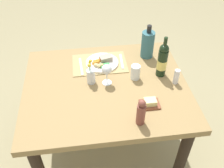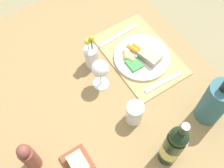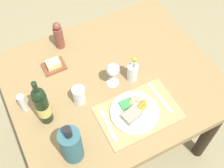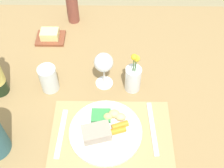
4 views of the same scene
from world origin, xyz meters
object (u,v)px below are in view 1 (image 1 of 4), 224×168
at_px(cooler_bottle, 148,44).
at_px(fork, 122,61).
at_px(water_tumbler, 135,73).
at_px(butter_dish, 150,103).
at_px(wine_glass, 107,70).
at_px(dining_table, 106,96).
at_px(flower_vase, 91,75).
at_px(pepper_mill, 141,112).
at_px(knife, 81,66).
at_px(dinner_plate, 102,62).
at_px(wine_bottle, 162,60).
at_px(salt_shaker, 176,77).

bearing_deg(cooler_bottle, fork, 14.44).
height_order(water_tumbler, butter_dish, water_tumbler).
bearing_deg(wine_glass, dining_table, 61.13).
bearing_deg(fork, flower_vase, 42.14).
bearing_deg(dining_table, fork, -121.67).
bearing_deg(pepper_mill, knife, -60.67).
bearing_deg(wine_glass, flower_vase, -10.70).
relative_size(dining_table, dinner_plate, 4.59).
distance_m(knife, wine_glass, 0.30).
height_order(fork, flower_vase, flower_vase).
distance_m(dining_table, wine_bottle, 0.49).
xyz_separation_m(dining_table, fork, (-0.16, -0.25, 0.12)).
relative_size(cooler_bottle, wine_glass, 1.74).
relative_size(fork, knife, 0.90).
xyz_separation_m(dinner_plate, fork, (-0.16, -0.01, -0.01)).
height_order(salt_shaker, wine_bottle, wine_bottle).
distance_m(dining_table, fork, 0.32).
height_order(salt_shaker, cooler_bottle, cooler_bottle).
relative_size(wine_bottle, wine_glass, 2.00).
height_order(fork, salt_shaker, salt_shaker).
bearing_deg(fork, cooler_bottle, -162.84).
relative_size(dinner_plate, knife, 1.19).
relative_size(flower_vase, salt_shaker, 1.68).
height_order(dinner_plate, water_tumbler, water_tumbler).
height_order(flower_vase, butter_dish, flower_vase).
relative_size(dinner_plate, cooler_bottle, 0.92).
bearing_deg(knife, dinner_plate, -177.68).
xyz_separation_m(fork, salt_shaker, (-0.35, 0.30, 0.05)).
bearing_deg(cooler_bottle, water_tumbler, 60.64).
relative_size(fork, wine_glass, 1.20).
distance_m(cooler_bottle, butter_dish, 0.57).
height_order(pepper_mill, water_tumbler, pepper_mill).
xyz_separation_m(knife, flower_vase, (-0.07, 0.19, 0.06)).
xyz_separation_m(dinner_plate, knife, (0.17, 0.02, -0.01)).
height_order(dining_table, cooler_bottle, cooler_bottle).
relative_size(knife, cooler_bottle, 0.77).
bearing_deg(butter_dish, flower_vase, -37.20).
height_order(pepper_mill, cooler_bottle, cooler_bottle).
xyz_separation_m(flower_vase, wine_bottle, (-0.52, -0.02, 0.07)).
relative_size(knife, wine_glass, 1.34).
bearing_deg(dinner_plate, pepper_mill, 105.41).
bearing_deg(pepper_mill, cooler_bottle, -106.44).
relative_size(wine_bottle, butter_dish, 2.49).
xyz_separation_m(knife, wine_glass, (-0.18, 0.21, 0.11)).
bearing_deg(dining_table, knife, -53.96).
relative_size(dinner_plate, butter_dish, 1.98).
height_order(knife, wine_bottle, wine_bottle).
bearing_deg(dining_table, water_tumbler, -168.46).
xyz_separation_m(dining_table, knife, (0.17, -0.23, 0.12)).
distance_m(dining_table, cooler_bottle, 0.54).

